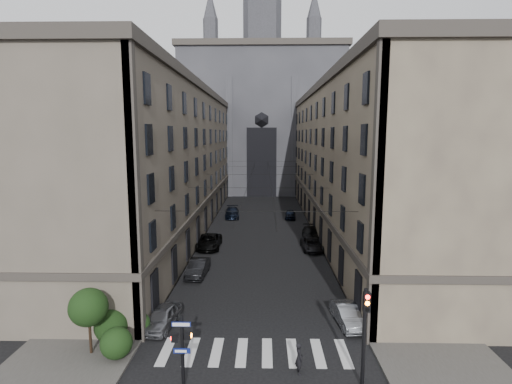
# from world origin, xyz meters

# --- Properties ---
(sidewalk_left) EXTENTS (7.00, 80.00, 0.15)m
(sidewalk_left) POSITION_xyz_m (-10.50, 36.00, 0.07)
(sidewalk_left) COLOR #383533
(sidewalk_left) RESTS_ON ground
(sidewalk_right) EXTENTS (7.00, 80.00, 0.15)m
(sidewalk_right) POSITION_xyz_m (10.50, 36.00, 0.07)
(sidewalk_right) COLOR #383533
(sidewalk_right) RESTS_ON ground
(zebra_crossing) EXTENTS (11.00, 3.20, 0.01)m
(zebra_crossing) POSITION_xyz_m (0.00, 5.00, 0.01)
(zebra_crossing) COLOR beige
(zebra_crossing) RESTS_ON ground
(building_left) EXTENTS (13.60, 60.60, 18.85)m
(building_left) POSITION_xyz_m (-13.44, 36.00, 9.34)
(building_left) COLOR #534C40
(building_left) RESTS_ON ground
(building_right) EXTENTS (13.60, 60.60, 18.85)m
(building_right) POSITION_xyz_m (13.44, 36.00, 9.34)
(building_right) COLOR brown
(building_right) RESTS_ON ground
(gothic_tower) EXTENTS (35.00, 23.00, 58.00)m
(gothic_tower) POSITION_xyz_m (0.00, 74.96, 17.80)
(gothic_tower) COLOR #2D2D33
(gothic_tower) RESTS_ON ground
(pedestrian_signal_left) EXTENTS (1.02, 0.38, 4.00)m
(pedestrian_signal_left) POSITION_xyz_m (-3.51, 1.50, 2.32)
(pedestrian_signal_left) COLOR black
(pedestrian_signal_left) RESTS_ON ground
(traffic_light_right) EXTENTS (0.34, 0.50, 5.20)m
(traffic_light_right) POSITION_xyz_m (5.60, 1.92, 3.29)
(traffic_light_right) COLOR black
(traffic_light_right) RESTS_ON ground
(shrub_cluster) EXTENTS (3.90, 4.40, 3.90)m
(shrub_cluster) POSITION_xyz_m (-8.72, 5.01, 1.80)
(shrub_cluster) COLOR black
(shrub_cluster) RESTS_ON sidewalk_left
(tram_wires) EXTENTS (14.00, 60.00, 0.43)m
(tram_wires) POSITION_xyz_m (0.00, 35.63, 7.25)
(tram_wires) COLOR black
(tram_wires) RESTS_ON ground
(car_left_near) EXTENTS (2.16, 4.24, 1.38)m
(car_left_near) POSITION_xyz_m (-6.20, 8.00, 0.69)
(car_left_near) COLOR slate
(car_left_near) RESTS_ON ground
(car_left_midnear) EXTENTS (1.78, 4.52, 1.47)m
(car_left_midnear) POSITION_xyz_m (-5.46, 17.76, 0.73)
(car_left_midnear) COLOR black
(car_left_midnear) RESTS_ON ground
(car_left_midfar) EXTENTS (2.54, 5.46, 1.51)m
(car_left_midfar) POSITION_xyz_m (-5.63, 26.56, 0.76)
(car_left_midfar) COLOR black
(car_left_midfar) RESTS_ON ground
(car_left_far) EXTENTS (2.49, 5.37, 1.52)m
(car_left_far) POSITION_xyz_m (-4.38, 43.28, 0.76)
(car_left_far) COLOR black
(car_left_far) RESTS_ON ground
(car_right_near) EXTENTS (1.88, 4.19, 1.34)m
(car_right_near) POSITION_xyz_m (6.20, 8.62, 0.67)
(car_right_near) COLOR gray
(car_right_near) RESTS_ON ground
(car_right_midnear) EXTENTS (2.34, 4.70, 1.28)m
(car_right_midnear) POSITION_xyz_m (5.83, 26.04, 0.64)
(car_right_midnear) COLOR black
(car_right_midnear) RESTS_ON ground
(car_right_midfar) EXTENTS (2.43, 5.11, 1.44)m
(car_right_midfar) POSITION_xyz_m (6.20, 30.67, 0.72)
(car_right_midfar) COLOR black
(car_right_midfar) RESTS_ON ground
(car_right_far) EXTENTS (1.82, 3.95, 1.31)m
(car_right_far) POSITION_xyz_m (4.51, 42.56, 0.65)
(car_right_far) COLOR black
(car_right_far) RESTS_ON ground
(pedestrian) EXTENTS (0.54, 0.70, 1.73)m
(pedestrian) POSITION_xyz_m (2.44, 3.00, 0.87)
(pedestrian) COLOR black
(pedestrian) RESTS_ON ground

